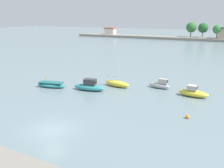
{
  "coord_description": "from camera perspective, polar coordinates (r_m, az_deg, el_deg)",
  "views": [
    {
      "loc": [
        14.49,
        -15.68,
        10.74
      ],
      "look_at": [
        -0.36,
        14.01,
        0.99
      ],
      "focal_mm": 36.82,
      "sensor_mm": 36.0,
      "label": 1
    }
  ],
  "objects": [
    {
      "name": "moored_boat_4",
      "position": [
        33.95,
        19.55,
        -2.01
      ],
      "size": [
        4.18,
        1.82,
        1.61
      ],
      "rotation": [
        0.0,
        0.0,
        -0.08
      ],
      "color": "yellow",
      "rests_on": "ground"
    },
    {
      "name": "ground_plane",
      "position": [
        23.9,
        -14.68,
        -10.92
      ],
      "size": [
        400.0,
        400.0,
        0.0
      ],
      "primitive_type": "plane",
      "color": "slate"
    },
    {
      "name": "distant_shoreline",
      "position": [
        118.39,
        21.93,
        11.01
      ],
      "size": [
        125.9,
        10.5,
        8.35
      ],
      "color": "gray",
      "rests_on": "ground"
    },
    {
      "name": "moored_boat_1",
      "position": [
        34.81,
        -5.59,
        -0.58
      ],
      "size": [
        5.12,
        2.23,
        1.79
      ],
      "rotation": [
        0.0,
        0.0,
        0.15
      ],
      "color": "teal",
      "rests_on": "ground"
    },
    {
      "name": "mooring_buoy_0",
      "position": [
        26.74,
        18.25,
        -7.7
      ],
      "size": [
        0.43,
        0.43,
        0.43
      ],
      "primitive_type": "sphere",
      "color": "orange",
      "rests_on": "ground"
    },
    {
      "name": "moored_boat_0",
      "position": [
        37.46,
        -14.82,
        -0.19
      ],
      "size": [
        4.99,
        2.47,
        0.88
      ],
      "rotation": [
        0.0,
        0.0,
        0.22
      ],
      "color": "teal",
      "rests_on": "ground"
    },
    {
      "name": "moored_boat_3",
      "position": [
        36.48,
        11.82,
        -0.21
      ],
      "size": [
        3.49,
        1.38,
        1.57
      ],
      "rotation": [
        0.0,
        0.0,
        -0.09
      ],
      "color": "#9E9EA3",
      "rests_on": "ground"
    },
    {
      "name": "mooring_buoy_2",
      "position": [
        43.31,
        -16.1,
        1.51
      ],
      "size": [
        0.25,
        0.25,
        0.25
      ],
      "primitive_type": "sphere",
      "color": "orange",
      "rests_on": "ground"
    },
    {
      "name": "moored_boat_2",
      "position": [
        36.55,
        1.32,
        0.11
      ],
      "size": [
        4.48,
        1.79,
        5.35
      ],
      "rotation": [
        0.0,
        0.0,
        -0.11
      ],
      "color": "yellow",
      "rests_on": "ground"
    }
  ]
}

